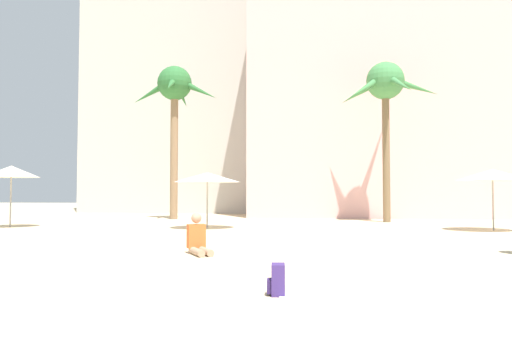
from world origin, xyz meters
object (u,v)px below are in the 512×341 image
beach_towel (347,300)px  cafe_umbrella_0 (492,175)px  palm_tree_far_left (175,94)px  cafe_umbrella_2 (207,177)px  palm_tree_left (385,89)px  backpack (277,280)px  person_near_left (198,240)px  cafe_umbrella_3 (11,172)px

beach_towel → cafe_umbrella_0: bearing=63.5°
palm_tree_far_left → cafe_umbrella_2: size_ratio=3.14×
palm_tree_far_left → palm_tree_left: palm_tree_far_left is taller
palm_tree_left → backpack: 18.70m
cafe_umbrella_2 → palm_tree_left: bearing=33.8°
palm_tree_left → cafe_umbrella_0: 7.32m
backpack → cafe_umbrella_2: bearing=-77.6°
beach_towel → person_near_left: (-2.98, 4.52, 0.32)m
backpack → beach_towel: bearing=163.2°
person_near_left → cafe_umbrella_2: bearing=161.7°
person_near_left → cafe_umbrella_0: bearing=101.8°
palm_tree_far_left → palm_tree_left: (10.71, -1.55, -0.33)m
cafe_umbrella_2 → cafe_umbrella_3: 7.98m
palm_tree_far_left → cafe_umbrella_3: bearing=-125.3°
palm_tree_left → cafe_umbrella_0: bearing=-59.7°
palm_tree_far_left → person_near_left: palm_tree_far_left is taller
palm_tree_far_left → palm_tree_left: 10.83m
palm_tree_left → cafe_umbrella_2: bearing=-146.2°
palm_tree_far_left → palm_tree_left: bearing=-8.2°
palm_tree_far_left → cafe_umbrella_3: 9.40m
palm_tree_far_left → backpack: palm_tree_far_left is taller
cafe_umbrella_2 → person_near_left: size_ratio=2.64×
cafe_umbrella_0 → palm_tree_far_left: bearing=154.0°
palm_tree_left → backpack: size_ratio=18.11×
palm_tree_far_left → backpack: (6.68, -18.76, -6.43)m
beach_towel → backpack: bearing=167.0°
cafe_umbrella_0 → person_near_left: cafe_umbrella_0 is taller
cafe_umbrella_0 → cafe_umbrella_3: size_ratio=1.02×
cafe_umbrella_3 → backpack: bearing=-46.2°
palm_tree_far_left → cafe_umbrella_0: palm_tree_far_left is taller
cafe_umbrella_0 → cafe_umbrella_3: bearing=-179.7°
cafe_umbrella_2 → person_near_left: 8.14m
cafe_umbrella_3 → beach_towel: (12.39, -12.19, -2.22)m
cafe_umbrella_3 → person_near_left: size_ratio=2.52×
cafe_umbrella_3 → cafe_umbrella_2: bearing=1.3°
person_near_left → palm_tree_left: bearing=126.0°
cafe_umbrella_3 → person_near_left: (9.41, -7.67, -1.91)m
cafe_umbrella_2 → beach_towel: bearing=-70.3°
palm_tree_left → beach_towel: size_ratio=4.53×
backpack → person_near_left: person_near_left is taller
palm_tree_far_left → beach_towel: palm_tree_far_left is taller
cafe_umbrella_3 → palm_tree_far_left: bearing=54.7°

